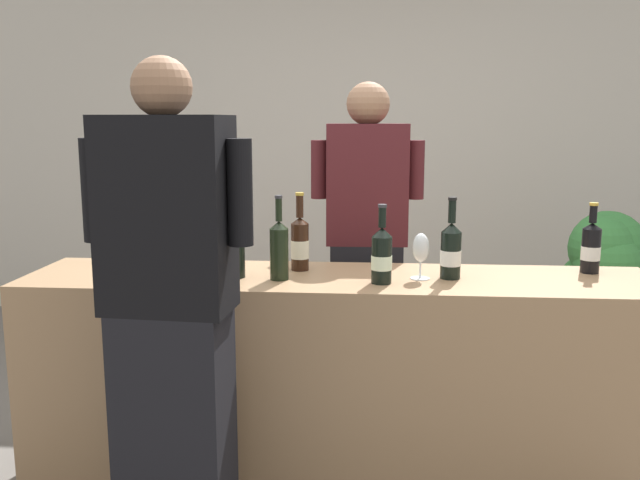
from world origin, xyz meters
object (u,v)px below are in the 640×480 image
Objects in this scene: ice_bucket at (179,253)px; person_server at (366,261)px; wine_bottle_5 at (451,250)px; wine_bottle_1 at (279,248)px; wine_glass at (421,250)px; wine_bottle_2 at (382,255)px; potted_shrub at (601,269)px; person_guest at (171,331)px; wine_bottle_4 at (591,247)px; wine_bottle_3 at (300,243)px; wine_bottle_0 at (235,249)px.

person_server is at bearing 41.01° from ice_bucket.
wine_bottle_5 is 0.71m from person_server.
wine_bottle_1 reaches higher than wine_glass.
person_server is (-0.22, 0.62, -0.18)m from wine_glass.
wine_bottle_2 is at bearing -151.54° from wine_glass.
wine_bottle_2 is 2.00m from potted_shrub.
wine_bottle_2 is 0.18× the size of person_guest.
wine_glass is 0.89× the size of ice_bucket.
wine_bottle_5 is at bearing 9.30° from wine_glass.
wine_bottle_4 reaches higher than ice_bucket.
wine_bottle_3 reaches higher than wine_glass.
potted_shrub is (1.05, 1.36, -0.36)m from wine_bottle_5.
wine_bottle_3 reaches higher than ice_bucket.
wine_bottle_3 is 0.19× the size of person_server.
wine_bottle_2 is at bearing 35.54° from person_guest.
wine_bottle_2 is 1.67× the size of wine_glass.
wine_bottle_1 is at bearing -173.81° from wine_bottle_5.
wine_bottle_3 reaches higher than wine_bottle_0.
wine_bottle_0 is 1.54× the size of ice_bucket.
person_server is at bearing 109.85° from wine_glass.
ice_bucket is at bearing -176.98° from wine_bottle_5.
person_server reaches higher than wine_bottle_4.
wine_glass is at bearing 34.32° from person_guest.
ice_bucket is at bearing 177.73° from wine_bottle_1.
wine_bottle_2 is 1.49× the size of ice_bucket.
wine_bottle_1 is at bearing -116.86° from person_server.
wine_glass is 0.98m from ice_bucket.
person_server is (0.76, 0.66, -0.16)m from ice_bucket.
potted_shrub is (1.32, 1.46, -0.35)m from wine_bottle_2.
wine_bottle_4 is at bearing -25.43° from person_server.
person_server is at bearing 62.37° from person_guest.
wine_bottle_1 is at bearing 61.39° from person_guest.
wine_bottle_4 is (1.46, 0.20, -0.01)m from wine_bottle_0.
wine_glass is at bearing -170.70° from wine_bottle_5.
potted_shrub is at bearing 52.35° from wine_bottle_5.
wine_bottle_3 reaches higher than potted_shrub.
wine_bottle_2 is 0.94× the size of wine_bottle_3.
wine_bottle_1 is at bearing -140.46° from potted_shrub.
wine_bottle_1 is 1.82× the size of wine_glass.
wine_bottle_1 reaches higher than potted_shrub.
person_guest is at bearing -145.68° from wine_glass.
wine_bottle_3 is 0.59m from person_server.
potted_shrub is (2.15, 1.41, -0.34)m from ice_bucket.
person_guest reaches higher than person_server.
wine_glass is at bearing 2.23° from ice_bucket.
wine_bottle_3 reaches higher than wine_bottle_4.
ice_bucket is at bearing -177.77° from wine_glass.
wine_glass is at bearing -166.52° from wine_bottle_4.
wine_bottle_3 is (-0.34, 0.21, 0.00)m from wine_bottle_2.
person_server reaches higher than wine_bottle_3.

